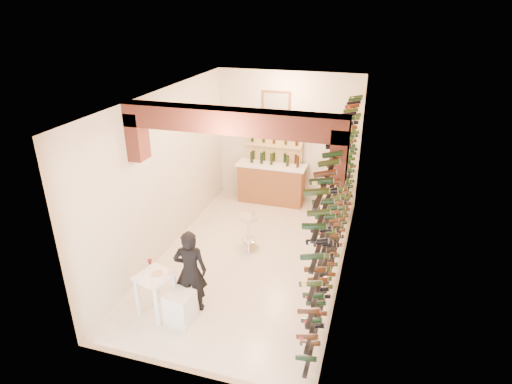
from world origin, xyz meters
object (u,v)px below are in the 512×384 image
at_px(wine_rack, 335,196).
at_px(tasting_table, 155,282).
at_px(back_counter, 271,182).
at_px(crate_lower, 328,211).
at_px(person, 190,271).
at_px(chrome_barstool, 249,230).
at_px(white_stool, 180,307).

xyz_separation_m(wine_rack, tasting_table, (-2.50, -2.01, -0.93)).
xyz_separation_m(wine_rack, back_counter, (-1.83, 2.65, -1.02)).
bearing_deg(tasting_table, crate_lower, 78.81).
relative_size(person, chrome_barstool, 1.86).
xyz_separation_m(white_stool, chrome_barstool, (0.40, 2.35, 0.20)).
distance_m(tasting_table, person, 0.57).
height_order(white_stool, person, person).
bearing_deg(back_counter, person, -92.40).
relative_size(wine_rack, chrome_barstool, 7.32).
bearing_deg(crate_lower, white_stool, -112.32).
distance_m(wine_rack, tasting_table, 3.34).
distance_m(back_counter, chrome_barstool, 2.36).
xyz_separation_m(tasting_table, crate_lower, (2.17, 4.21, -0.45)).
relative_size(back_counter, person, 1.18).
xyz_separation_m(wine_rack, crate_lower, (-0.33, 2.20, -1.39)).
bearing_deg(wine_rack, chrome_barstool, 170.04).
height_order(person, crate_lower, person).
distance_m(person, crate_lower, 4.31).
bearing_deg(white_stool, chrome_barstool, 80.45).
bearing_deg(back_counter, white_stool, -92.98).
distance_m(person, chrome_barstool, 2.07).
height_order(chrome_barstool, crate_lower, chrome_barstool).
bearing_deg(person, white_stool, 65.08).
relative_size(tasting_table, crate_lower, 1.70).
xyz_separation_m(chrome_barstool, crate_lower, (1.35, 1.90, -0.29)).
distance_m(tasting_table, crate_lower, 4.76).
height_order(tasting_table, crate_lower, tasting_table).
bearing_deg(wine_rack, person, -139.42).
xyz_separation_m(back_counter, person, (-0.18, -4.37, 0.19)).
bearing_deg(tasting_table, person, 46.98).
xyz_separation_m(back_counter, white_stool, (-0.24, -4.70, -0.28)).
distance_m(back_counter, white_stool, 4.72).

